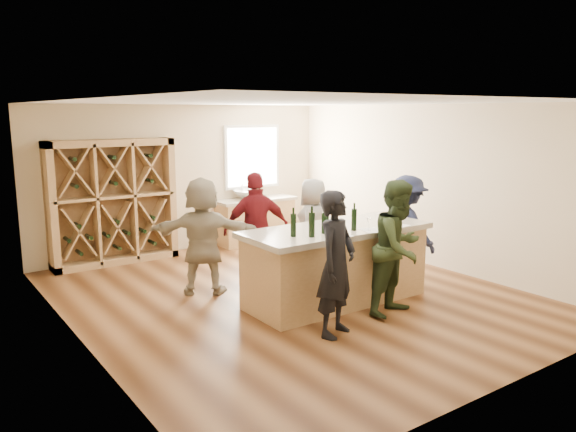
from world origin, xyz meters
TOP-DOWN VIEW (x-y plane):
  - floor at (0.00, 0.00)m, footprint 6.00×7.00m
  - ceiling at (0.00, 0.00)m, footprint 6.00×7.00m
  - wall_back at (0.00, 3.55)m, footprint 6.00×0.10m
  - wall_front at (0.00, -3.55)m, footprint 6.00×0.10m
  - wall_left at (-3.05, 0.00)m, footprint 0.10×7.00m
  - wall_right at (3.05, 0.00)m, footprint 0.10×7.00m
  - window_frame at (1.50, 3.47)m, footprint 1.30×0.06m
  - window_pane at (1.50, 3.44)m, footprint 1.18×0.01m
  - wine_rack at (-1.50, 3.27)m, footprint 2.20×0.45m
  - back_counter_base at (1.40, 3.20)m, footprint 1.60×0.58m
  - back_counter_top at (1.40, 3.20)m, footprint 1.70×0.62m
  - sink at (1.20, 3.20)m, footprint 0.54×0.54m
  - faucet at (1.20, 3.38)m, footprint 0.02×0.02m
  - tasting_counter_base at (0.38, -0.58)m, footprint 2.60×1.00m
  - tasting_counter_top at (0.38, -0.58)m, footprint 2.72×1.12m
  - wine_bottle_a at (-0.46, -0.71)m, footprint 0.09×0.09m
  - wine_bottle_b at (-0.28, -0.87)m, footprint 0.10×0.10m
  - wine_bottle_c at (-0.12, -0.67)m, footprint 0.08×0.08m
  - wine_bottle_d at (-0.02, -0.80)m, footprint 0.09×0.09m
  - wine_bottle_e at (0.07, -0.73)m, footprint 0.08×0.08m
  - wine_glass_a at (0.03, -1.00)m, footprint 0.08×0.08m
  - wine_glass_b at (0.58, -1.02)m, footprint 0.08×0.08m
  - wine_glass_c at (1.06, -1.08)m, footprint 0.08×0.08m
  - wine_glass_e at (1.29, -0.81)m, footprint 0.06×0.06m
  - tasting_menu_a at (0.08, -1.02)m, footprint 0.23×0.30m
  - tasting_menu_b at (0.63, -1.02)m, footprint 0.33×0.39m
  - tasting_menu_c at (1.18, -0.96)m, footprint 0.29×0.36m
  - person_near_left at (-0.41, -1.51)m, footprint 0.78×0.69m
  - person_near_right at (0.74, -1.43)m, footprint 0.96×0.67m
  - person_server at (1.99, -0.41)m, footprint 0.54×1.10m
  - person_far_mid at (-0.11, 0.73)m, footprint 1.15×0.81m
  - person_far_right at (0.99, 0.74)m, footprint 0.93×0.84m
  - person_far_left at (-0.98, 0.84)m, footprint 1.66×1.41m
  - wine_bottle_f at (0.43, -0.88)m, footprint 0.07×0.07m

SIDE VIEW (x-z plane):
  - floor at x=0.00m, z-range -0.10..0.00m
  - back_counter_base at x=1.40m, z-range 0.00..0.86m
  - tasting_counter_base at x=0.38m, z-range 0.00..1.00m
  - person_far_right at x=0.99m, z-range 0.00..1.59m
  - person_server at x=1.99m, z-range 0.00..1.69m
  - person_far_left at x=-0.98m, z-range 0.00..1.75m
  - person_near_left at x=-0.41m, z-range 0.00..1.77m
  - person_far_mid at x=-0.11m, z-range 0.00..1.77m
  - back_counter_top at x=1.40m, z-range 0.86..0.92m
  - person_near_right at x=0.74m, z-range 0.00..1.81m
  - sink at x=1.20m, z-range 0.92..1.11m
  - tasting_counter_top at x=0.38m, z-range 1.00..1.08m
  - faucet at x=1.20m, z-range 0.92..1.22m
  - tasting_menu_a at x=0.08m, z-range 1.08..1.08m
  - tasting_menu_b at x=0.63m, z-range 1.08..1.08m
  - tasting_menu_c at x=1.18m, z-range 1.08..1.08m
  - wine_rack at x=-1.50m, z-range 0.00..2.20m
  - wine_glass_e at x=1.29m, z-range 1.08..1.24m
  - wine_glass_b at x=0.58m, z-range 1.08..1.25m
  - wine_glass_a at x=0.03m, z-range 1.08..1.25m
  - wine_glass_c at x=1.06m, z-range 1.08..1.25m
  - wine_bottle_c at x=-0.12m, z-range 1.08..1.36m
  - wine_bottle_d at x=-0.02m, z-range 1.08..1.36m
  - wine_bottle_e at x=0.07m, z-range 1.08..1.37m
  - wine_bottle_f at x=0.43m, z-range 1.08..1.38m
  - wine_bottle_a at x=-0.46m, z-range 1.08..1.38m
  - wine_bottle_b at x=-0.28m, z-range 1.08..1.40m
  - wall_back at x=0.00m, z-range 0.00..2.80m
  - wall_front at x=0.00m, z-range 0.00..2.80m
  - wall_left at x=-3.05m, z-range 0.00..2.80m
  - wall_right at x=3.05m, z-range 0.00..2.80m
  - window_frame at x=1.50m, z-range 1.10..2.40m
  - window_pane at x=1.50m, z-range 1.16..2.34m
  - ceiling at x=0.00m, z-range 2.80..2.90m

